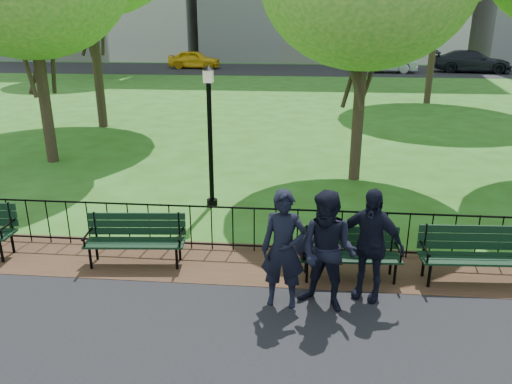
# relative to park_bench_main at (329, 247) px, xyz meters

# --- Properties ---
(ground) EXTENTS (120.00, 120.00, 0.00)m
(ground) POSITION_rel_park_bench_main_xyz_m (-0.34, -1.11, -0.60)
(ground) COLOR #305716
(dirt_strip) EXTENTS (60.00, 1.60, 0.01)m
(dirt_strip) POSITION_rel_park_bench_main_xyz_m (-0.34, 0.39, -0.59)
(dirt_strip) COLOR #322114
(dirt_strip) RESTS_ON ground
(far_street) EXTENTS (70.00, 9.00, 0.01)m
(far_street) POSITION_rel_park_bench_main_xyz_m (-0.34, 33.89, -0.59)
(far_street) COLOR black
(far_street) RESTS_ON ground
(iron_fence) EXTENTS (24.06, 0.06, 1.00)m
(iron_fence) POSITION_rel_park_bench_main_xyz_m (-0.34, 0.89, -0.10)
(iron_fence) COLOR black
(iron_fence) RESTS_ON ground
(park_bench_main) EXTENTS (1.78, 0.61, 0.94)m
(park_bench_main) POSITION_rel_park_bench_main_xyz_m (0.00, 0.00, 0.00)
(park_bench_main) COLOR black
(park_bench_main) RESTS_ON ground
(park_bench_left_a) EXTENTS (1.77, 0.69, 0.98)m
(park_bench_left_a) POSITION_rel_park_bench_main_xyz_m (-3.38, 0.27, -0.04)
(park_bench_left_a) COLOR black
(park_bench_left_a) RESTS_ON ground
(park_bench_right_a) EXTENTS (1.82, 0.65, 1.02)m
(park_bench_right_a) POSITION_rel_park_bench_main_xyz_m (2.39, 0.19, -0.02)
(park_bench_right_a) COLOR black
(park_bench_right_a) RESTS_ON ground
(lamppost) EXTENTS (0.29, 0.29, 3.21)m
(lamppost) POSITION_rel_park_bench_main_xyz_m (-2.56, 3.24, 1.15)
(lamppost) COLOR black
(lamppost) RESTS_ON ground
(person_left) EXTENTS (0.71, 0.49, 1.84)m
(person_left) POSITION_rel_park_bench_main_xyz_m (-0.72, -0.86, 0.33)
(person_left) COLOR black
(person_left) RESTS_ON asphalt_path
(person_mid) EXTENTS (1.02, 0.80, 1.86)m
(person_mid) POSITION_rel_park_bench_main_xyz_m (-0.07, -0.88, 0.34)
(person_mid) COLOR black
(person_mid) RESTS_ON asphalt_path
(person_right) EXTENTS (1.14, 0.82, 1.80)m
(person_right) POSITION_rel_park_bench_main_xyz_m (0.58, -0.50, 0.31)
(person_right) COLOR black
(person_right) RESTS_ON asphalt_path
(taxi) EXTENTS (4.33, 1.85, 1.46)m
(taxi) POSITION_rel_park_bench_main_xyz_m (-9.60, 34.12, 0.14)
(taxi) COLOR yellow
(taxi) RESTS_ON far_street
(sedan_silver) EXTENTS (4.78, 1.67, 1.58)m
(sedan_silver) POSITION_rel_park_bench_main_xyz_m (5.54, 32.43, 0.20)
(sedan_silver) COLOR #A4A8AC
(sedan_silver) RESTS_ON far_street
(sedan_dark) EXTENTS (5.90, 3.05, 1.64)m
(sedan_dark) POSITION_rel_park_bench_main_xyz_m (12.24, 33.21, 0.23)
(sedan_dark) COLOR black
(sedan_dark) RESTS_ON far_street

